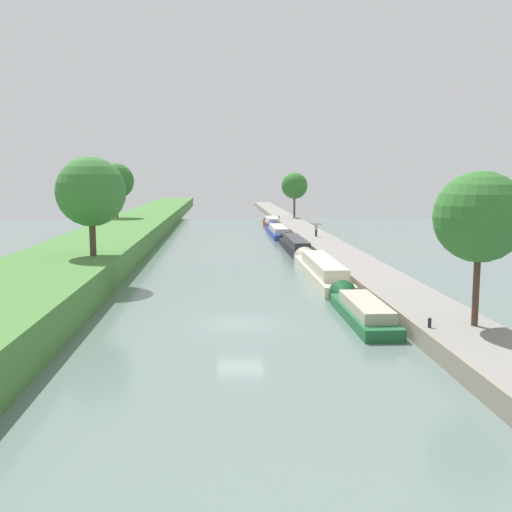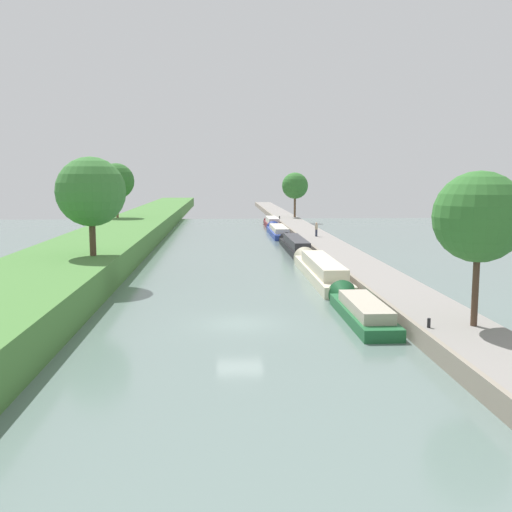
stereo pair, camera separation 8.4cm
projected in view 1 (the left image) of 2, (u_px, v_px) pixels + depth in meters
ground_plane at (240, 323)px, 32.19m from camera, size 160.00×160.00×0.00m
left_grassy_bank at (3, 307)px, 31.30m from camera, size 8.35×260.00×2.16m
right_towpath at (427, 313)px, 32.74m from camera, size 3.89×260.00×0.91m
stone_quay at (391, 313)px, 32.61m from camera, size 0.25×260.00×0.96m
narrowboat_green at (360, 308)px, 33.61m from camera, size 2.03×10.29×1.93m
narrowboat_cream at (320, 269)px, 46.77m from camera, size 2.18×17.06×2.30m
narrowboat_black at (294, 245)px, 63.35m from camera, size 1.90×16.19×2.11m
narrowboat_blue at (277, 231)px, 80.44m from camera, size 2.16×14.77×2.06m
narrowboat_maroon at (271, 223)px, 93.38m from camera, size 1.91×11.91×2.14m
tree_rightbank_near at (480, 217)px, 27.42m from camera, size 4.25×4.25×7.30m
tree_rightbank_midnear at (294, 186)px, 101.52m from camera, size 4.50×4.50×7.65m
tree_leftbank_downstream at (116, 181)px, 82.46m from camera, size 4.97×4.97×7.57m
tree_leftbank_upstream at (91, 192)px, 42.82m from camera, size 5.04×5.04×7.19m
person_walking at (316, 229)px, 69.47m from camera, size 0.34×0.34×1.66m
mooring_bollard_near at (430, 323)px, 27.71m from camera, size 0.16×0.16×0.45m
mooring_bollard_far at (279, 217)px, 98.65m from camera, size 0.16×0.16×0.45m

